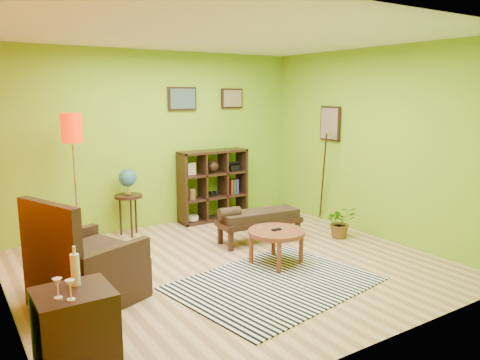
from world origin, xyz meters
TOP-DOWN VIEW (x-y plane):
  - ground at (0.00, 0.00)m, footprint 5.00×5.00m
  - room_shell at (-0.09, 0.01)m, footprint 5.04×4.54m
  - zebra_rug at (0.12, -0.74)m, footprint 2.42×1.95m
  - coffee_table at (0.52, -0.23)m, footprint 0.72×0.72m
  - armchair at (-1.81, -0.03)m, footprint 1.19×1.18m
  - side_cabinet at (-2.20, -1.27)m, footprint 0.56×0.51m
  - floor_lamp at (-1.46, 1.60)m, footprint 0.28×0.28m
  - globe_table at (-0.61, 1.96)m, footprint 0.42×0.42m
  - cube_shelf at (0.91, 2.03)m, footprint 1.20×0.35m
  - bench at (0.82, 0.61)m, footprint 1.28×0.57m
  - potted_plant at (2.00, 0.12)m, footprint 0.59×0.62m

SIDE VIEW (x-z plane):
  - ground at x=0.00m, z-range 0.00..0.00m
  - zebra_rug at x=0.12m, z-range 0.00..0.01m
  - potted_plant at x=2.00m, z-range 0.00..0.38m
  - side_cabinet at x=-2.20m, z-range -0.15..0.83m
  - armchair at x=-1.81m, z-range -0.22..0.90m
  - bench at x=0.82m, z-range 0.08..0.65m
  - coffee_table at x=0.52m, z-range 0.15..0.61m
  - cube_shelf at x=0.91m, z-range 0.00..1.20m
  - globe_table at x=-0.61m, z-range 0.26..1.29m
  - floor_lamp at x=-1.46m, z-range 0.58..2.46m
  - room_shell at x=-0.09m, z-range 0.39..3.21m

